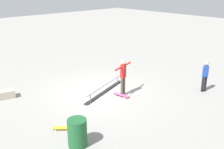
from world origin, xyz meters
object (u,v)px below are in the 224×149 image
(skater_main, at_px, (123,75))
(skateboard_main, at_px, (121,95))
(trash_bin, at_px, (77,133))
(grind_rail, at_px, (105,89))
(loose_skateboard_yellow, at_px, (64,128))
(bystander_blue_shirt, at_px, (205,75))

(skater_main, bearing_deg, skateboard_main, -178.56)
(trash_bin, bearing_deg, grind_rail, -142.41)
(grind_rail, distance_m, loose_skateboard_yellow, 3.64)
(skateboard_main, distance_m, loose_skateboard_yellow, 3.56)
(bystander_blue_shirt, xyz_separation_m, loose_skateboard_yellow, (6.77, -1.54, -0.77))
(bystander_blue_shirt, distance_m, trash_bin, 6.99)
(skateboard_main, height_order, trash_bin, trash_bin)
(skateboard_main, relative_size, trash_bin, 0.90)
(grind_rail, height_order, skater_main, skater_main)
(bystander_blue_shirt, relative_size, loose_skateboard_yellow, 2.05)
(skater_main, xyz_separation_m, skateboard_main, (0.16, 0.05, -0.91))
(grind_rail, relative_size, trash_bin, 3.45)
(grind_rail, bearing_deg, skateboard_main, 84.85)
(grind_rail, bearing_deg, skater_main, 95.18)
(skater_main, distance_m, loose_skateboard_yellow, 3.83)
(loose_skateboard_yellow, bearing_deg, grind_rail, -112.11)
(skateboard_main, relative_size, bystander_blue_shirt, 0.55)
(trash_bin, bearing_deg, skater_main, -154.37)
(grind_rail, bearing_deg, loose_skateboard_yellow, 7.04)
(skateboard_main, height_order, bystander_blue_shirt, bystander_blue_shirt)
(bystander_blue_shirt, bearing_deg, grind_rail, -16.82)
(skater_main, height_order, loose_skateboard_yellow, skater_main)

